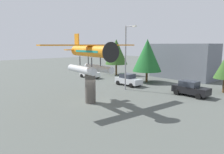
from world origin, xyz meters
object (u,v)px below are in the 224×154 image
(display_pedestal, at_px, (90,88))
(streetlight_primary, at_px, (127,54))
(car_mid_silver, at_px, (128,80))
(floatplane_monument, at_px, (90,56))
(tree_east, at_px, (147,55))
(storefront_building, at_px, (184,61))
(tree_west, at_px, (116,52))
(car_near_white, at_px, (89,73))
(car_far_black, at_px, (190,88))

(display_pedestal, bearing_deg, streetlight_primary, 104.80)
(car_mid_silver, bearing_deg, display_pedestal, -68.29)
(floatplane_monument, distance_m, streetlight_primary, 7.53)
(car_mid_silver, xyz_separation_m, streetlight_primary, (1.89, -2.32, 3.98))
(tree_east, bearing_deg, streetlight_primary, -74.34)
(floatplane_monument, xyz_separation_m, tree_east, (-3.88, 13.80, -0.56))
(car_mid_silver, distance_m, storefront_building, 12.77)
(display_pedestal, relative_size, car_mid_silver, 0.77)
(car_mid_silver, height_order, tree_west, tree_west)
(display_pedestal, xyz_separation_m, car_near_white, (-13.52, 9.37, -0.73))
(car_near_white, distance_m, streetlight_primary, 12.46)
(car_mid_silver, xyz_separation_m, storefront_building, (1.79, 12.44, 2.21))
(streetlight_primary, bearing_deg, car_far_black, 24.81)
(tree_west, distance_m, tree_east, 9.42)
(car_far_black, bearing_deg, display_pedestal, -117.05)
(display_pedestal, height_order, car_mid_silver, display_pedestal)
(floatplane_monument, xyz_separation_m, car_near_white, (-13.65, 9.38, -4.01))
(car_mid_silver, bearing_deg, tree_west, 146.79)
(car_near_white, bearing_deg, floatplane_monument, -34.50)
(floatplane_monument, height_order, car_near_white, floatplane_monument)
(tree_west, bearing_deg, tree_east, -10.90)
(floatplane_monument, xyz_separation_m, storefront_building, (-2.14, 22.01, -1.79))
(streetlight_primary, xyz_separation_m, storefront_building, (-0.10, 14.76, -1.76))
(streetlight_primary, bearing_deg, car_mid_silver, 129.22)
(car_near_white, xyz_separation_m, tree_east, (9.77, 4.42, 3.45))
(storefront_building, bearing_deg, tree_east, -101.95)
(car_mid_silver, distance_m, tree_west, 11.60)
(car_near_white, bearing_deg, storefront_building, 47.66)
(display_pedestal, height_order, floatplane_monument, floatplane_monument)
(car_far_black, height_order, storefront_building, storefront_building)
(storefront_building, bearing_deg, floatplane_monument, -84.44)
(storefront_building, bearing_deg, car_near_white, -132.34)
(tree_east, bearing_deg, storefront_building, 78.05)
(floatplane_monument, height_order, car_far_black, floatplane_monument)
(display_pedestal, relative_size, storefront_building, 0.30)
(display_pedestal, xyz_separation_m, streetlight_primary, (-1.91, 7.24, 3.25))
(car_near_white, bearing_deg, tree_east, 24.35)
(car_mid_silver, xyz_separation_m, car_far_black, (9.23, 1.08, 0.00))
(car_far_black, bearing_deg, floatplane_monument, -116.47)
(display_pedestal, bearing_deg, car_near_white, 145.27)
(tree_west, bearing_deg, car_far_black, -15.02)
(storefront_building, relative_size, tree_west, 1.54)
(car_near_white, bearing_deg, car_mid_silver, 1.09)
(display_pedestal, height_order, storefront_building, storefront_building)
(display_pedestal, xyz_separation_m, tree_west, (-13.00, 15.57, 3.00))
(streetlight_primary, height_order, tree_east, streetlight_primary)
(floatplane_monument, xyz_separation_m, car_far_black, (5.30, 10.64, -4.01))
(floatplane_monument, bearing_deg, streetlight_primary, 110.65)
(tree_west, bearing_deg, display_pedestal, -50.15)
(floatplane_monument, height_order, car_mid_silver, floatplane_monument)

